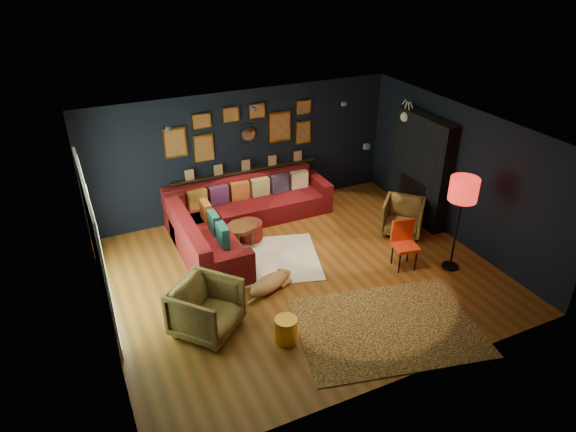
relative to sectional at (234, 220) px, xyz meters
name	(u,v)px	position (x,y,z in m)	size (l,w,h in m)	color
floor	(302,274)	(0.61, -1.81, -0.32)	(6.50, 6.50, 0.00)	brown
room_walls	(304,192)	(0.61, -1.81, 1.27)	(6.50, 6.50, 6.50)	black
sectional	(234,220)	(0.00, 0.00, 0.00)	(3.41, 2.69, 0.86)	maroon
ledge	(246,171)	(0.61, 0.87, 0.60)	(3.20, 0.12, 0.04)	black
gallery_wall	(243,130)	(0.60, 0.91, 1.48)	(3.15, 0.04, 1.02)	gold
sunburst_mirror	(248,134)	(0.71, 0.91, 1.38)	(0.47, 0.16, 0.47)	silver
fireplace	(420,172)	(3.71, -0.91, 0.70)	(0.31, 1.60, 2.20)	black
deer_head	(412,116)	(3.75, -0.41, 1.73)	(0.50, 0.28, 0.45)	white
sliding_door	(96,245)	(-2.60, -1.21, 0.78)	(0.06, 2.80, 2.20)	white
ceiling_spots	(283,120)	(0.61, -1.01, 2.24)	(3.30, 2.50, 0.06)	black
shag_rug	(258,260)	(0.06, -1.11, -0.31)	(2.19, 1.59, 0.03)	white
leopard_rug	(387,327)	(1.16, -3.61, -0.31)	(2.71, 1.93, 0.02)	tan
coffee_table	(242,229)	(0.01, -0.41, 0.01)	(0.88, 0.75, 0.37)	brown
pouf	(249,230)	(0.20, -0.31, -0.13)	(0.51, 0.51, 0.34)	maroon
armchair_left	(206,306)	(-1.33, -2.52, 0.13)	(0.87, 0.82, 0.90)	tan
armchair_right	(403,215)	(3.06, -1.35, 0.06)	(0.75, 0.70, 0.77)	tan
gold_stool	(286,330)	(-0.37, -3.25, -0.12)	(0.33, 0.33, 0.41)	gold
orange_chair	(404,240)	(2.36, -2.30, 0.19)	(0.48, 0.48, 0.87)	black
floor_lamp	(463,193)	(3.11, -2.74, 1.15)	(0.48, 0.48, 1.75)	black
dog	(269,281)	(-0.11, -2.01, -0.13)	(1.10, 0.54, 0.35)	#C7834B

